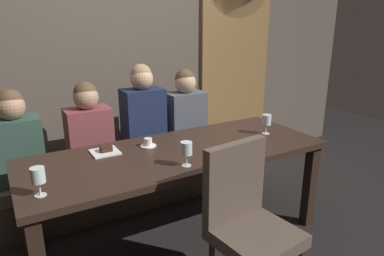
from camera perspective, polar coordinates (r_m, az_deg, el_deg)
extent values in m
plane|color=black|center=(2.91, -2.14, -17.34)|extent=(9.00, 9.00, 0.00)
cube|color=brown|center=(3.52, -12.08, 14.45)|extent=(6.00, 0.12, 3.00)
cube|color=olive|center=(4.14, 6.88, 8.83)|extent=(0.90, 0.05, 2.10)
cube|color=black|center=(3.07, 18.50, -8.87)|extent=(0.08, 0.08, 0.69)
cube|color=black|center=(2.80, -25.33, -12.39)|extent=(0.08, 0.08, 0.69)
cube|color=black|center=(3.52, 10.06, -4.74)|extent=(0.08, 0.08, 0.69)
cube|color=#302119|center=(2.57, -2.32, -4.11)|extent=(2.20, 0.84, 0.04)
cube|color=#40352A|center=(3.38, -7.82, -8.85)|extent=(2.50, 0.40, 0.35)
cube|color=brown|center=(3.28, -7.98, -5.33)|extent=(2.50, 0.44, 0.10)
cylinder|color=#302119|center=(2.50, 10.51, -18.46)|extent=(0.04, 0.04, 0.42)
cube|color=brown|center=(2.15, 10.28, -16.96)|extent=(0.49, 0.49, 0.08)
cube|color=brown|center=(2.12, 6.92, -8.50)|extent=(0.44, 0.11, 0.48)
cube|color=#2D473D|center=(2.97, -26.40, -3.34)|extent=(0.36, 0.24, 0.50)
sphere|color=tan|center=(2.87, -27.32, 3.10)|extent=(0.20, 0.20, 0.20)
sphere|color=brown|center=(2.87, -27.43, 3.82)|extent=(0.18, 0.18, 0.18)
cube|color=brown|center=(3.05, -16.25, -1.59)|extent=(0.36, 0.24, 0.51)
sphere|color=tan|center=(2.96, -16.81, 4.76)|extent=(0.20, 0.20, 0.20)
sphere|color=brown|center=(2.96, -16.92, 5.45)|extent=(0.18, 0.18, 0.18)
cube|color=#192342|center=(3.20, -7.86, 0.87)|extent=(0.36, 0.24, 0.61)
sphere|color=tan|center=(3.11, -8.16, 7.92)|extent=(0.20, 0.20, 0.20)
sphere|color=#9E7F56|center=(3.12, -8.26, 8.58)|extent=(0.18, 0.18, 0.18)
cube|color=#4C515B|center=(3.38, -1.07, 1.28)|extent=(0.36, 0.24, 0.54)
sphere|color=tan|center=(3.29, -1.10, 7.36)|extent=(0.20, 0.20, 0.20)
sphere|color=brown|center=(3.30, -1.19, 7.98)|extent=(0.18, 0.18, 0.18)
cylinder|color=silver|center=(2.11, -23.31, -9.97)|extent=(0.06, 0.06, 0.00)
cylinder|color=silver|center=(2.09, -23.45, -9.01)|extent=(0.01, 0.01, 0.07)
cylinder|color=silver|center=(2.06, -23.71, -7.01)|extent=(0.08, 0.08, 0.08)
cylinder|color=silver|center=(2.31, -0.91, -6.08)|extent=(0.06, 0.06, 0.00)
cylinder|color=silver|center=(2.29, -0.91, -5.18)|extent=(0.01, 0.01, 0.07)
cylinder|color=silver|center=(2.26, -0.92, -3.31)|extent=(0.08, 0.08, 0.08)
cylinder|color=silver|center=(2.99, 11.84, -0.87)|extent=(0.06, 0.06, 0.00)
cylinder|color=silver|center=(2.98, 11.88, -0.15)|extent=(0.01, 0.01, 0.07)
cylinder|color=silver|center=(2.95, 11.98, 1.33)|extent=(0.08, 0.08, 0.08)
cylinder|color=maroon|center=(2.96, 11.96, 1.01)|extent=(0.07, 0.07, 0.04)
cylinder|color=white|center=(2.66, -7.10, -2.88)|extent=(0.12, 0.12, 0.01)
cylinder|color=white|center=(2.65, -7.12, -2.23)|extent=(0.06, 0.06, 0.06)
cylinder|color=brown|center=(2.64, -7.14, -1.74)|extent=(0.05, 0.05, 0.01)
cube|color=white|center=(2.60, -13.93, -3.79)|extent=(0.19, 0.19, 0.01)
cube|color=#381E14|center=(2.59, -13.75, -3.24)|extent=(0.08, 0.06, 0.04)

